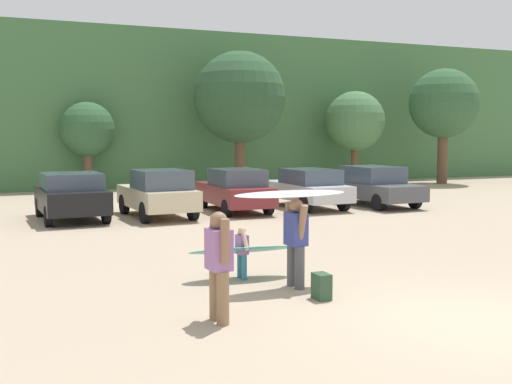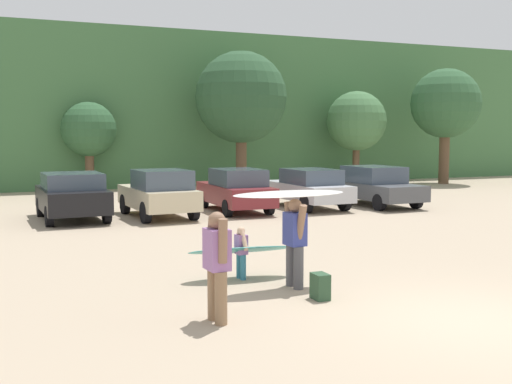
{
  "view_description": "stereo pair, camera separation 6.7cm",
  "coord_description": "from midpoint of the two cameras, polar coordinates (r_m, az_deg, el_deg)",
  "views": [
    {
      "loc": [
        -6.52,
        -7.22,
        2.84
      ],
      "look_at": [
        -0.49,
        7.35,
        1.34
      ],
      "focal_mm": 43.31,
      "sensor_mm": 36.0,
      "label": 1
    },
    {
      "loc": [
        -6.46,
        -7.25,
        2.84
      ],
      "look_at": [
        -0.49,
        7.35,
        1.34
      ],
      "focal_mm": 43.31,
      "sensor_mm": 36.0,
      "label": 2
    }
  ],
  "objects": [
    {
      "name": "surfboard_white",
      "position": [
        11.28,
        3.32,
        -0.17
      ],
      "size": [
        2.24,
        0.67,
        0.12
      ],
      "rotation": [
        0.0,
        0.0,
        3.16
      ],
      "color": "white"
    },
    {
      "name": "person_adult",
      "position": [
        11.37,
        3.77,
        -4.23
      ],
      "size": [
        0.33,
        0.72,
        1.65
      ],
      "rotation": [
        0.0,
        0.0,
        3.21
      ],
      "color": "#4C4C51",
      "rests_on": "ground_plane"
    },
    {
      "name": "parked_car_maroon",
      "position": [
        22.37,
        -1.79,
        0.21
      ],
      "size": [
        1.78,
        4.15,
        1.57
      ],
      "rotation": [
        0.0,
        0.0,
        1.56
      ],
      "color": "maroon",
      "rests_on": "ground_plane"
    },
    {
      "name": "tree_center",
      "position": [
        36.41,
        17.16,
        7.76
      ],
      "size": [
        3.87,
        3.87,
        6.44
      ],
      "color": "brown",
      "rests_on": "ground_plane"
    },
    {
      "name": "surfboard_teal",
      "position": [
        12.09,
        -1.16,
        -5.38
      ],
      "size": [
        2.19,
        0.79,
        0.26
      ],
      "rotation": [
        0.0,
        0.0,
        3.05
      ],
      "color": "teal"
    },
    {
      "name": "backpack_dropped",
      "position": [
        10.75,
        6.13,
        -8.67
      ],
      "size": [
        0.24,
        0.34,
        0.45
      ],
      "color": "#2D4C33",
      "rests_on": "ground_plane"
    },
    {
      "name": "parked_car_dark_gray",
      "position": [
        24.69,
        11.02,
        0.6
      ],
      "size": [
        2.01,
        4.33,
        1.55
      ],
      "rotation": [
        0.0,
        0.0,
        1.6
      ],
      "color": "#4C4F54",
      "rests_on": "ground_plane"
    },
    {
      "name": "parked_car_black",
      "position": [
        21.07,
        -16.54,
        -0.28
      ],
      "size": [
        2.1,
        3.99,
        1.56
      ],
      "rotation": [
        0.0,
        0.0,
        1.62
      ],
      "color": "black",
      "rests_on": "ground_plane"
    },
    {
      "name": "hillside_ridge",
      "position": [
        38.33,
        -12.6,
        7.25
      ],
      "size": [
        108.0,
        12.0,
        8.27
      ],
      "primitive_type": "cube",
      "color": "#427042",
      "rests_on": "ground_plane"
    },
    {
      "name": "tree_right",
      "position": [
        31.28,
        -15.13,
        5.54
      ],
      "size": [
        2.66,
        2.66,
        4.37
      ],
      "color": "brown",
      "rests_on": "ground_plane"
    },
    {
      "name": "ground_plane",
      "position": [
        10.13,
        19.2,
        -11.14
      ],
      "size": [
        120.0,
        120.0,
        0.0
      ],
      "primitive_type": "plane",
      "color": "tan"
    },
    {
      "name": "tree_ridge_back",
      "position": [
        34.73,
        9.33,
        6.46
      ],
      "size": [
        3.28,
        3.28,
        5.16
      ],
      "color": "brown",
      "rests_on": "ground_plane"
    },
    {
      "name": "parked_car_champagne",
      "position": [
        21.05,
        -8.86,
        -0.08
      ],
      "size": [
        2.05,
        4.06,
        1.63
      ],
      "rotation": [
        0.0,
        0.0,
        1.64
      ],
      "color": "beige",
      "rests_on": "ground_plane"
    },
    {
      "name": "tree_center_left",
      "position": [
        31.04,
        -1.32,
        8.69
      ],
      "size": [
        4.56,
        4.56,
        6.91
      ],
      "color": "brown",
      "rests_on": "ground_plane"
    },
    {
      "name": "parked_car_silver",
      "position": [
        23.49,
        4.94,
        0.43
      ],
      "size": [
        1.92,
        4.24,
        1.5
      ],
      "rotation": [
        0.0,
        0.0,
        1.6
      ],
      "color": "silver",
      "rests_on": "ground_plane"
    },
    {
      "name": "person_child",
      "position": [
        12.06,
        -1.22,
        -5.33
      ],
      "size": [
        0.21,
        0.53,
        1.03
      ],
      "rotation": [
        0.0,
        0.0,
        3.21
      ],
      "color": "teal",
      "rests_on": "ground_plane"
    },
    {
      "name": "person_companion",
      "position": [
        9.3,
        -3.42,
        -6.3
      ],
      "size": [
        0.34,
        0.69,
        1.68
      ],
      "rotation": [
        0.0,
        0.0,
        3.21
      ],
      "color": "#8C6B4C",
      "rests_on": "ground_plane"
    }
  ]
}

